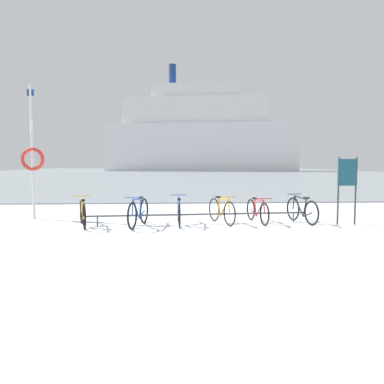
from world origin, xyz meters
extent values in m
cube|color=silver|center=(0.00, -1.00, -0.04)|extent=(80.00, 22.00, 0.08)
cube|color=gray|center=(0.00, 65.00, -0.04)|extent=(80.00, 110.00, 0.08)
cube|color=#47474C|center=(0.00, 10.00, -0.02)|extent=(80.00, 0.50, 0.05)
cylinder|color=#4C5156|center=(-0.24, 4.36, 0.28)|extent=(6.24, 0.54, 0.05)
cylinder|color=#4C5156|center=(-3.04, 4.14, 0.14)|extent=(0.04, 0.04, 0.28)
cylinder|color=#4C5156|center=(2.57, 4.58, 0.14)|extent=(0.04, 0.04, 0.28)
torus|color=black|center=(-3.59, 4.63, 0.35)|extent=(0.25, 0.68, 0.70)
torus|color=black|center=(-3.28, 3.62, 0.35)|extent=(0.25, 0.68, 0.70)
cylinder|color=gold|center=(-3.49, 4.30, 0.47)|extent=(0.20, 0.54, 0.59)
cylinder|color=gold|center=(-3.39, 3.98, 0.45)|extent=(0.09, 0.19, 0.53)
cylinder|color=gold|center=(-3.47, 4.23, 0.73)|extent=(0.24, 0.67, 0.08)
cylinder|color=gold|center=(-3.35, 3.84, 0.27)|extent=(0.17, 0.45, 0.19)
cylinder|color=gold|center=(-3.58, 4.59, 0.55)|extent=(0.07, 0.12, 0.41)
cube|color=black|center=(-3.37, 3.90, 0.75)|extent=(0.14, 0.21, 0.05)
cylinder|color=gold|center=(-3.57, 4.55, 0.81)|extent=(0.45, 0.16, 0.02)
torus|color=black|center=(-2.04, 3.58, 0.36)|extent=(0.21, 0.71, 0.72)
torus|color=black|center=(-1.80, 4.60, 0.36)|extent=(0.21, 0.71, 0.72)
cylinder|color=#3359B2|center=(-1.96, 3.91, 0.49)|extent=(0.16, 0.54, 0.61)
cylinder|color=#3359B2|center=(-1.88, 4.24, 0.46)|extent=(0.08, 0.19, 0.54)
cylinder|color=#3359B2|center=(-1.94, 3.99, 0.76)|extent=(0.19, 0.67, 0.09)
cylinder|color=#3359B2|center=(-1.85, 4.38, 0.28)|extent=(0.14, 0.45, 0.20)
cylinder|color=#3359B2|center=(-2.03, 3.62, 0.57)|extent=(0.06, 0.12, 0.43)
cube|color=black|center=(-1.86, 4.32, 0.77)|extent=(0.12, 0.21, 0.05)
cylinder|color=#3359B2|center=(-2.02, 3.65, 0.83)|extent=(0.45, 0.13, 0.02)
torus|color=black|center=(-0.81, 4.82, 0.35)|extent=(0.05, 0.69, 0.69)
torus|color=black|center=(-0.80, 3.76, 0.35)|extent=(0.05, 0.69, 0.69)
cylinder|color=#3359B2|center=(-0.80, 4.48, 0.47)|extent=(0.04, 0.56, 0.59)
cylinder|color=#3359B2|center=(-0.80, 4.13, 0.45)|extent=(0.04, 0.19, 0.53)
cylinder|color=#3359B2|center=(-0.80, 4.40, 0.73)|extent=(0.04, 0.69, 0.08)
cylinder|color=#3359B2|center=(-0.80, 3.99, 0.27)|extent=(0.04, 0.46, 0.19)
cylinder|color=#3359B2|center=(-0.81, 4.78, 0.55)|extent=(0.04, 0.12, 0.42)
cube|color=black|center=(-0.80, 4.05, 0.75)|extent=(0.08, 0.20, 0.05)
cylinder|color=#3359B2|center=(-0.81, 4.74, 0.81)|extent=(0.46, 0.03, 0.02)
torus|color=black|center=(0.58, 3.97, 0.34)|extent=(0.26, 0.67, 0.69)
torus|color=black|center=(0.26, 4.91, 0.34)|extent=(0.26, 0.67, 0.69)
cylinder|color=gold|center=(0.48, 4.28, 0.47)|extent=(0.20, 0.51, 0.59)
cylinder|color=gold|center=(0.37, 4.58, 0.45)|extent=(0.09, 0.19, 0.52)
cylinder|color=gold|center=(0.45, 4.35, 0.73)|extent=(0.24, 0.63, 0.08)
cylinder|color=gold|center=(0.33, 4.71, 0.27)|extent=(0.17, 0.42, 0.19)
cylinder|color=gold|center=(0.57, 4.01, 0.55)|extent=(0.07, 0.12, 0.41)
cube|color=black|center=(0.35, 4.66, 0.74)|extent=(0.14, 0.22, 0.05)
cylinder|color=gold|center=(0.56, 4.04, 0.80)|extent=(0.44, 0.17, 0.02)
torus|color=black|center=(1.56, 3.98, 0.32)|extent=(0.13, 0.65, 0.65)
torus|color=black|center=(1.40, 5.06, 0.32)|extent=(0.13, 0.65, 0.65)
cylinder|color=#B22D2D|center=(1.51, 4.33, 0.44)|extent=(0.12, 0.57, 0.55)
cylinder|color=#B22D2D|center=(1.46, 4.68, 0.42)|extent=(0.06, 0.20, 0.49)
cylinder|color=#B22D2D|center=(1.50, 4.41, 0.68)|extent=(0.14, 0.71, 0.08)
cylinder|color=#B22D2D|center=(1.44, 4.83, 0.25)|extent=(0.10, 0.48, 0.18)
cylinder|color=#B22D2D|center=(1.55, 4.02, 0.51)|extent=(0.05, 0.12, 0.38)
cube|color=black|center=(1.45, 4.76, 0.69)|extent=(0.11, 0.21, 0.05)
cylinder|color=#B22D2D|center=(1.55, 4.06, 0.75)|extent=(0.46, 0.09, 0.02)
torus|color=black|center=(2.67, 4.93, 0.35)|extent=(0.20, 0.69, 0.70)
torus|color=black|center=(2.88, 3.97, 0.35)|extent=(0.20, 0.69, 0.70)
cylinder|color=#1E2328|center=(2.74, 4.62, 0.47)|extent=(0.15, 0.52, 0.59)
cylinder|color=#1E2328|center=(2.81, 4.30, 0.45)|extent=(0.07, 0.19, 0.52)
cylinder|color=#1E2328|center=(2.75, 4.54, 0.73)|extent=(0.17, 0.64, 0.08)
cylinder|color=#1E2328|center=(2.84, 4.17, 0.27)|extent=(0.13, 0.43, 0.19)
cylinder|color=#1E2328|center=(2.68, 4.89, 0.55)|extent=(0.06, 0.11, 0.41)
cube|color=black|center=(2.82, 4.23, 0.75)|extent=(0.12, 0.21, 0.05)
cylinder|color=#1E2328|center=(2.68, 4.86, 0.81)|extent=(0.45, 0.12, 0.02)
cylinder|color=#33383D|center=(3.67, 4.07, 0.95)|extent=(0.05, 0.05, 1.90)
cylinder|color=#33383D|center=(4.16, 4.06, 0.95)|extent=(0.05, 0.05, 1.90)
cube|color=navy|center=(3.92, 4.06, 1.48)|extent=(0.55, 0.05, 0.75)
cylinder|color=silver|center=(-5.28, 5.65, 2.06)|extent=(0.08, 0.08, 4.12)
cylinder|color=white|center=(-5.28, 5.65, 2.88)|extent=(0.09, 0.09, 0.30)
torus|color=red|center=(-5.28, 5.65, 1.85)|extent=(0.72, 0.11, 0.72)
cube|color=navy|center=(-5.28, 5.65, 3.87)|extent=(0.20, 0.03, 0.20)
cube|color=white|center=(5.31, 76.46, 5.06)|extent=(41.84, 16.62, 10.11)
cube|color=white|center=(4.31, 76.66, 12.90)|extent=(31.56, 13.32, 5.56)
cube|color=white|center=(4.31, 76.66, 17.09)|extent=(19.26, 9.63, 2.83)
cylinder|color=navy|center=(-0.71, 77.66, 20.78)|extent=(1.58, 1.58, 4.55)
camera|label=1|loc=(-1.01, -6.27, 1.74)|focal=35.39mm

